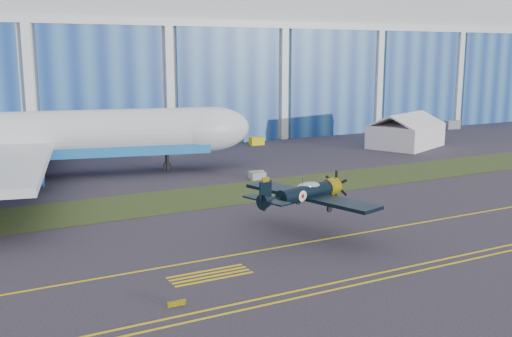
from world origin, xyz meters
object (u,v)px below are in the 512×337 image
tent (406,130)px  shipping_container (164,146)px  jetliner (10,83)px  warbird (305,193)px  tug (257,141)px

tent → shipping_container: (-38.40, 12.91, -1.70)m
jetliner → tent: bearing=9.1°
warbird → shipping_container: (3.73, 47.25, -2.61)m
warbird → shipping_container: size_ratio=2.91×
warbird → jetliner: (-19.11, 37.82, 8.19)m
jetliner → shipping_container: 26.97m
shipping_container → tent: bearing=-9.5°
shipping_container → jetliner: bearing=-148.5°
jetliner → shipping_container: bearing=34.8°
warbird → tent: 54.36m
jetliner → tug: jetliner is taller
jetliner → tug: (40.10, 10.44, -11.32)m
tent → tug: 25.41m
warbird → shipping_container: warbird is taller
tent → shipping_container: bearing=138.4°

